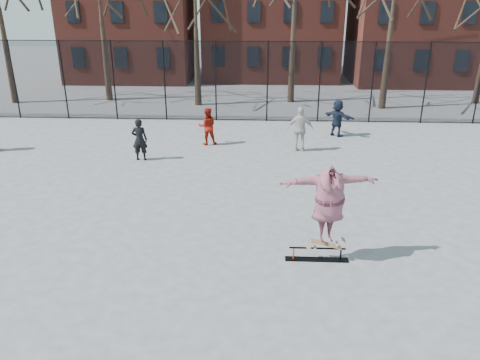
{
  "coord_description": "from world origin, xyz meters",
  "views": [
    {
      "loc": [
        1.03,
        -10.58,
        6.01
      ],
      "look_at": [
        0.41,
        1.5,
        1.24
      ],
      "focal_mm": 35.0,
      "sensor_mm": 36.0,
      "label": 1
    }
  ],
  "objects_px": {
    "bystander_red": "(207,126)",
    "skate_rail": "(317,255)",
    "bystander_white": "(300,129)",
    "skater": "(329,208)",
    "bystander_black": "(140,140)",
    "skateboard": "(326,246)",
    "bystander_navy": "(337,118)"
  },
  "relations": [
    {
      "from": "skater",
      "to": "bystander_black",
      "type": "xyz_separation_m",
      "value": [
        -6.34,
        7.2,
        -0.57
      ]
    },
    {
      "from": "bystander_white",
      "to": "skateboard",
      "type": "bearing_deg",
      "value": 95.53
    },
    {
      "from": "bystander_black",
      "to": "bystander_navy",
      "type": "distance_m",
      "value": 8.99
    },
    {
      "from": "bystander_red",
      "to": "bystander_navy",
      "type": "relative_size",
      "value": 0.96
    },
    {
      "from": "skater",
      "to": "bystander_white",
      "type": "distance_m",
      "value": 8.69
    },
    {
      "from": "bystander_red",
      "to": "skater",
      "type": "bearing_deg",
      "value": 102.26
    },
    {
      "from": "skateboard",
      "to": "bystander_white",
      "type": "xyz_separation_m",
      "value": [
        -0.03,
        8.68,
        0.53
      ]
    },
    {
      "from": "skate_rail",
      "to": "bystander_white",
      "type": "height_order",
      "value": "bystander_white"
    },
    {
      "from": "skateboard",
      "to": "bystander_navy",
      "type": "distance_m",
      "value": 11.15
    },
    {
      "from": "skateboard",
      "to": "bystander_black",
      "type": "height_order",
      "value": "bystander_black"
    },
    {
      "from": "bystander_black",
      "to": "bystander_red",
      "type": "relative_size",
      "value": 1.03
    },
    {
      "from": "skater",
      "to": "bystander_navy",
      "type": "height_order",
      "value": "skater"
    },
    {
      "from": "bystander_navy",
      "to": "bystander_black",
      "type": "bearing_deg",
      "value": 66.53
    },
    {
      "from": "skate_rail",
      "to": "bystander_red",
      "type": "distance_m",
      "value": 10.14
    },
    {
      "from": "bystander_white",
      "to": "bystander_black",
      "type": "bearing_deg",
      "value": 18.54
    },
    {
      "from": "skate_rail",
      "to": "bystander_red",
      "type": "height_order",
      "value": "bystander_red"
    },
    {
      "from": "bystander_red",
      "to": "bystander_white",
      "type": "height_order",
      "value": "bystander_white"
    },
    {
      "from": "skate_rail",
      "to": "skater",
      "type": "xyz_separation_m",
      "value": [
        0.19,
        0.0,
        1.26
      ]
    },
    {
      "from": "bystander_black",
      "to": "bystander_navy",
      "type": "bearing_deg",
      "value": -155.85
    },
    {
      "from": "bystander_black",
      "to": "bystander_navy",
      "type": "height_order",
      "value": "bystander_navy"
    },
    {
      "from": "skate_rail",
      "to": "bystander_black",
      "type": "relative_size",
      "value": 0.94
    },
    {
      "from": "skateboard",
      "to": "skater",
      "type": "relative_size",
      "value": 0.35
    },
    {
      "from": "skate_rail",
      "to": "skateboard",
      "type": "xyz_separation_m",
      "value": [
        0.19,
        0.0,
        0.26
      ]
    },
    {
      "from": "skateboard",
      "to": "bystander_navy",
      "type": "relative_size",
      "value": 0.5
    },
    {
      "from": "skate_rail",
      "to": "skateboard",
      "type": "height_order",
      "value": "skateboard"
    },
    {
      "from": "skater",
      "to": "bystander_red",
      "type": "distance_m",
      "value": 10.21
    },
    {
      "from": "bystander_white",
      "to": "skater",
      "type": "bearing_deg",
      "value": 95.53
    },
    {
      "from": "bystander_black",
      "to": "skateboard",
      "type": "bearing_deg",
      "value": 130.56
    },
    {
      "from": "bystander_red",
      "to": "skate_rail",
      "type": "bearing_deg",
      "value": 101.25
    },
    {
      "from": "skateboard",
      "to": "bystander_white",
      "type": "bearing_deg",
      "value": 90.21
    },
    {
      "from": "bystander_black",
      "to": "bystander_red",
      "type": "distance_m",
      "value": 3.25
    },
    {
      "from": "skate_rail",
      "to": "skater",
      "type": "relative_size",
      "value": 0.66
    }
  ]
}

